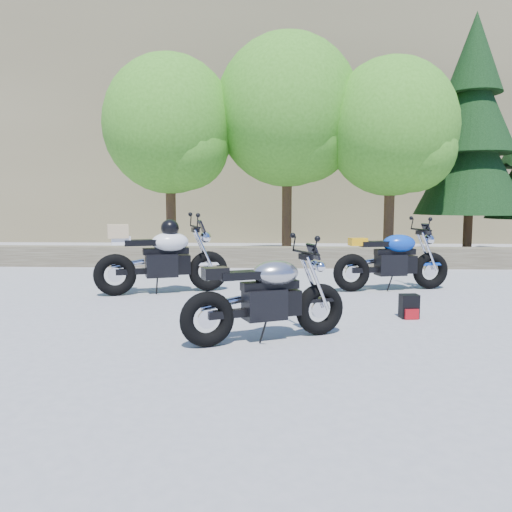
# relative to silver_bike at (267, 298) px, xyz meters

# --- Properties ---
(ground) EXTENTS (90.00, 90.00, 0.00)m
(ground) POSITION_rel_silver_bike_xyz_m (-0.43, 1.24, -0.50)
(ground) COLOR gray
(ground) RESTS_ON ground
(stone_wall) EXTENTS (22.00, 0.55, 0.50)m
(stone_wall) POSITION_rel_silver_bike_xyz_m (-0.43, 6.74, -0.25)
(stone_wall) COLOR brown
(stone_wall) RESTS_ON ground
(hillside) EXTENTS (80.00, 30.00, 15.00)m
(hillside) POSITION_rel_silver_bike_xyz_m (2.57, 29.24, 7.00)
(hillside) COLOR brown
(hillside) RESTS_ON ground
(tree_decid_left) EXTENTS (3.67, 3.67, 5.62)m
(tree_decid_left) POSITION_rel_silver_bike_xyz_m (-2.82, 8.38, 3.14)
(tree_decid_left) COLOR #382314
(tree_decid_left) RESTS_ON ground
(tree_decid_mid) EXTENTS (4.08, 4.08, 6.24)m
(tree_decid_mid) POSITION_rel_silver_bike_xyz_m (0.48, 8.78, 3.54)
(tree_decid_mid) COLOR #382314
(tree_decid_mid) RESTS_ON ground
(tree_decid_right) EXTENTS (3.54, 3.54, 5.41)m
(tree_decid_right) POSITION_rel_silver_bike_xyz_m (3.28, 8.18, 3.00)
(tree_decid_right) COLOR #382314
(tree_decid_right) RESTS_ON ground
(conifer_near) EXTENTS (3.17, 3.17, 7.06)m
(conifer_near) POSITION_rel_silver_bike_xyz_m (5.77, 9.44, 3.18)
(conifer_near) COLOR #382314
(conifer_near) RESTS_ON ground
(silver_bike) EXTENTS (1.92, 1.00, 1.02)m
(silver_bike) POSITION_rel_silver_bike_xyz_m (0.00, 0.00, 0.00)
(silver_bike) COLOR black
(silver_bike) RESTS_ON ground
(white_bike) EXTENTS (2.28, 1.06, 1.31)m
(white_bike) POSITION_rel_silver_bike_xyz_m (-1.92, 2.98, 0.14)
(white_bike) COLOR black
(white_bike) RESTS_ON ground
(blue_bike) EXTENTS (2.22, 0.81, 1.12)m
(blue_bike) POSITION_rel_silver_bike_xyz_m (2.22, 3.48, 0.05)
(blue_bike) COLOR black
(blue_bike) RESTS_ON ground
(backpack) EXTENTS (0.27, 0.24, 0.33)m
(backpack) POSITION_rel_silver_bike_xyz_m (1.95, 1.21, -0.34)
(backpack) COLOR black
(backpack) RESTS_ON ground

